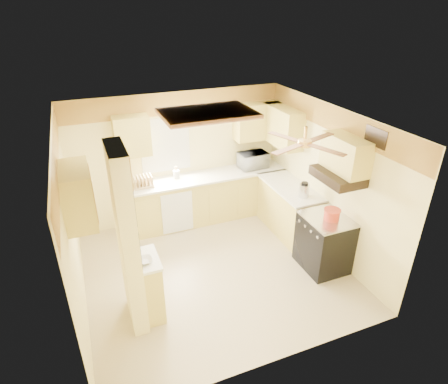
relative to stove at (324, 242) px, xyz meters
name	(u,v)px	position (x,y,z in m)	size (l,w,h in m)	color
floor	(215,270)	(-1.67, 0.55, -0.46)	(4.00, 4.00, 0.00)	tan
ceiling	(213,120)	(-1.67, 0.55, 2.04)	(4.00, 4.00, 0.00)	white
wall_back	(179,158)	(-1.67, 2.45, 0.79)	(4.00, 4.00, 0.00)	#FFED9B
wall_front	(277,282)	(-1.67, -1.35, 0.79)	(4.00, 4.00, 0.00)	#FFED9B
wall_left	(71,230)	(-3.67, 0.55, 0.79)	(3.80, 3.80, 0.00)	#FFED9B
wall_right	(327,181)	(0.33, 0.55, 0.79)	(3.80, 3.80, 0.00)	#FFED9B
wallpaper_border	(176,103)	(-1.67, 2.43, 1.84)	(4.00, 0.02, 0.40)	#F7C049
partition_column	(128,242)	(-3.02, 0.00, 0.79)	(0.20, 0.70, 2.50)	#FFED9B
partition_ledge	(151,287)	(-2.80, 0.00, -0.01)	(0.25, 0.55, 0.90)	#D9CA60
ledge_top	(148,259)	(-2.80, 0.00, 0.46)	(0.28, 0.58, 0.04)	white
lower_cabinets_back	(210,197)	(-1.17, 2.15, -0.01)	(3.00, 0.60, 0.90)	#D9CA60
lower_cabinets_right	(289,210)	(0.03, 1.15, -0.01)	(0.60, 1.40, 0.90)	#D9CA60
countertop_back	(210,176)	(-1.17, 2.14, 0.46)	(3.04, 0.64, 0.04)	white
countertop_right	(290,187)	(0.02, 1.15, 0.46)	(0.64, 1.44, 0.04)	white
dishwasher_panel	(177,213)	(-1.92, 1.84, -0.03)	(0.58, 0.02, 0.80)	white
window	(165,145)	(-1.92, 2.44, 1.09)	(0.92, 0.02, 1.02)	white
upper_cab_back_left	(132,136)	(-2.52, 2.27, 1.39)	(0.60, 0.35, 0.70)	#D9CA60
upper_cab_back_right	(258,121)	(-0.12, 2.27, 1.39)	(0.90, 0.35, 0.70)	#D9CA60
upper_cab_right	(282,126)	(0.16, 1.80, 1.39)	(0.35, 1.00, 0.70)	#D9CA60
upper_cab_left_wall	(77,195)	(-3.49, 0.30, 1.39)	(0.35, 0.75, 0.70)	#D9CA60
upper_cab_over_stove	(346,154)	(0.16, 0.00, 1.49)	(0.35, 0.76, 0.52)	#D9CA60
stove	(324,242)	(0.00, 0.00, 0.00)	(0.68, 0.77, 0.92)	black
range_hood	(338,176)	(0.07, 0.00, 1.16)	(0.50, 0.76, 0.14)	black
poster_menu	(131,198)	(-2.91, 0.00, 1.39)	(0.02, 0.42, 0.57)	black
poster_nashville	(137,243)	(-2.91, 0.00, 0.74)	(0.02, 0.42, 0.57)	black
ceiling_light_panel	(207,113)	(-1.57, 1.05, 2.00)	(1.35, 0.95, 0.06)	brown
ceiling_fan	(305,143)	(-0.67, -0.15, 1.83)	(1.15, 1.15, 0.26)	gold
vent_grate	(376,137)	(0.31, -0.35, 1.84)	(0.02, 0.40, 0.25)	black
microwave	(253,160)	(-0.23, 2.18, 0.63)	(0.56, 0.38, 0.31)	white
bowl	(145,261)	(-2.85, -0.07, 0.50)	(0.20, 0.20, 0.05)	white
dutch_oven	(332,214)	(0.03, -0.05, 0.54)	(0.26, 0.26, 0.17)	red
kettle	(304,190)	(0.02, 0.71, 0.60)	(0.17, 0.17, 0.26)	silver
dish_rack	(143,183)	(-2.44, 2.13, 0.55)	(0.35, 0.26, 0.20)	tan
utensil_crock	(176,174)	(-1.79, 2.25, 0.56)	(0.12, 0.12, 0.23)	white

